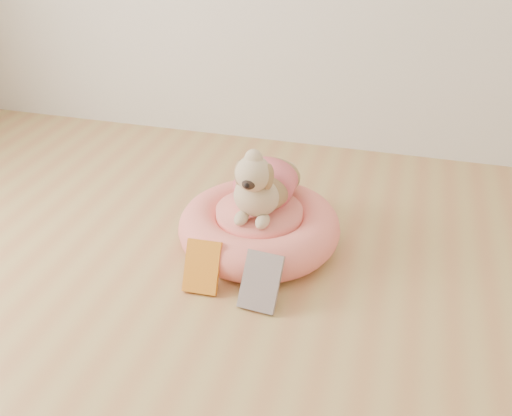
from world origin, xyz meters
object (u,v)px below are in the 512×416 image
(dog, at_px, (263,173))
(book_yellow, at_px, (202,267))
(pet_bed, at_px, (259,227))
(book_white, at_px, (261,282))

(dog, bearing_deg, book_yellow, -110.00)
(pet_bed, height_order, book_yellow, book_yellow)
(pet_bed, bearing_deg, book_white, -73.69)
(book_yellow, bearing_deg, dog, 66.01)
(pet_bed, bearing_deg, book_yellow, -110.94)
(pet_bed, distance_m, book_white, 0.39)
(dog, distance_m, book_white, 0.47)
(dog, height_order, book_white, dog)
(pet_bed, relative_size, book_white, 3.18)
(pet_bed, relative_size, dog, 1.56)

